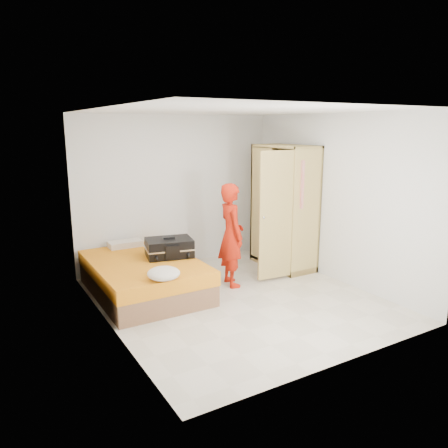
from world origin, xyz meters
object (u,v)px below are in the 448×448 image
round_cushion (164,273)px  person (231,235)px  suitcase (169,248)px  bed (144,277)px  wardrobe (283,211)px

round_cushion → person: bearing=22.5°
person → suitcase: 0.95m
round_cushion → bed: bearing=86.0°
bed → person: 1.43m
wardrobe → suitcase: 2.13m
person → suitcase: person is taller
person → bed: bearing=85.1°
person → suitcase: bearing=78.8°
person → wardrobe: bearing=-66.2°
round_cushion → suitcase: bearing=62.5°
wardrobe → person: (-1.22, -0.30, -0.21)m
suitcase → wardrobe: bearing=11.2°
bed → person: person is taller
wardrobe → person: 1.27m
bed → round_cushion: bearing=-94.0°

